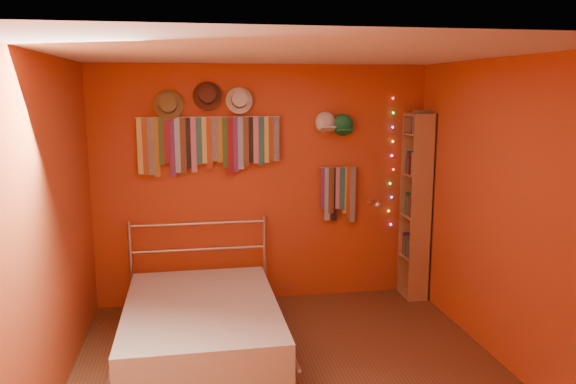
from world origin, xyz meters
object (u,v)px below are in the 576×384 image
tie_rack (208,142)px  bookshelf (419,205)px  reading_lamp (376,204)px  bed (202,323)px

tie_rack → bookshelf: (2.23, -0.15, -0.70)m
tie_rack → reading_lamp: size_ratio=4.44×
bed → tie_rack: bearing=82.8°
tie_rack → bed: 1.82m
reading_lamp → bookshelf: (0.49, 0.03, -0.03)m
reading_lamp → bed: (-1.86, -0.83, -0.83)m
tie_rack → reading_lamp: tie_rack is taller
reading_lamp → bookshelf: 0.50m
reading_lamp → bookshelf: size_ratio=0.16×
tie_rack → bookshelf: bookshelf is taller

